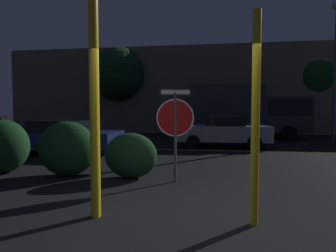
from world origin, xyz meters
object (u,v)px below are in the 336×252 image
stop_sign (175,117)px  street_lamp (336,42)px  yellow_pole_left (94,99)px  tree_0 (119,75)px  tree_1 (311,79)px  hedge_bush_0 (3,146)px  hedge_bush_2 (131,155)px  hedge_bush_1 (67,149)px  passing_car_2 (222,131)px  yellow_pole_right (255,119)px  delivery_truck (246,111)px  passing_car_1 (59,137)px

stop_sign → street_lamp: 13.01m
yellow_pole_left → tree_0: 16.60m
street_lamp → tree_1: (0.71, 5.07, -1.37)m
hedge_bush_0 → hedge_bush_2: hedge_bush_0 is taller
tree_0 → hedge_bush_2: bearing=-70.8°
hedge_bush_1 → passing_car_2: bearing=55.0°
yellow_pole_right → tree_1: size_ratio=0.51×
yellow_pole_right → delivery_truck: size_ratio=0.42×
delivery_truck → street_lamp: street_lamp is taller
yellow_pole_right → passing_car_1: (-6.07, 5.43, -0.82)m
hedge_bush_0 → hedge_bush_1: 1.85m
stop_sign → passing_car_2: size_ratio=0.51×
passing_car_2 → delivery_truck: 4.37m
hedge_bush_0 → delivery_truck: delivery_truck is taller
hedge_bush_1 → tree_1: tree_1 is taller
hedge_bush_2 → passing_car_1: size_ratio=0.27×
stop_sign → yellow_pole_right: (1.33, -2.10, 0.02)m
hedge_bush_2 → tree_1: bearing=56.6°
street_lamp → tree_0: 14.11m
stop_sign → delivery_truck: size_ratio=0.30×
hedge_bush_1 → tree_1: (11.19, 14.54, 3.34)m
passing_car_1 → passing_car_2: bearing=-65.3°
hedge_bush_2 → delivery_truck: delivery_truck is taller
tree_0 → hedge_bush_0: bearing=-84.8°
hedge_bush_2 → hedge_bush_0: bearing=178.1°
yellow_pole_left → hedge_bush_1: size_ratio=2.48×
passing_car_1 → passing_car_2: passing_car_2 is taller
yellow_pole_right → hedge_bush_2: yellow_pole_right is taller
stop_sign → street_lamp: bearing=40.1°
hedge_bush_0 → passing_car_2: 8.41m
hedge_bush_1 → stop_sign: bearing=-4.1°
yellow_pole_left → tree_0: size_ratio=0.55×
stop_sign → hedge_bush_2: size_ratio=1.68×
stop_sign → passing_car_2: 6.40m
delivery_truck → stop_sign: bearing=-22.3°
hedge_bush_0 → passing_car_2: hedge_bush_0 is taller
yellow_pole_right → hedge_bush_0: size_ratio=2.14×
passing_car_2 → delivery_truck: delivery_truck is taller
yellow_pole_left → delivery_truck: 12.91m
hedge_bush_0 → hedge_bush_1: size_ratio=0.97×
street_lamp → hedge_bush_2: bearing=-133.2°
hedge_bush_1 → passing_car_2: passing_car_2 is taller
hedge_bush_1 → passing_car_1: bearing=123.0°
yellow_pole_right → hedge_bush_2: size_ratio=2.33×
yellow_pole_left → hedge_bush_2: size_ratio=2.78×
passing_car_2 → tree_0: 10.98m
stop_sign → street_lamp: (7.78, 9.66, 3.92)m
tree_1 → yellow_pole_right: bearing=-113.0°
passing_car_2 → street_lamp: size_ratio=0.55×
yellow_pole_left → hedge_bush_1: yellow_pole_left is taller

